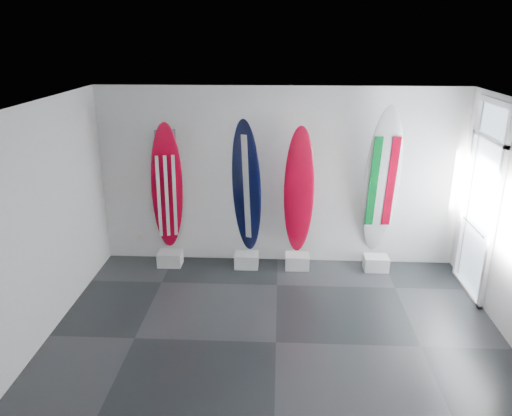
# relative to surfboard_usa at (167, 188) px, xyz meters

# --- Properties ---
(floor) EXTENTS (6.00, 6.00, 0.00)m
(floor) POSITION_rel_surfboard_usa_xyz_m (1.84, -2.28, -1.36)
(floor) COLOR black
(floor) RESTS_ON ground
(ceiling) EXTENTS (6.00, 6.00, 0.00)m
(ceiling) POSITION_rel_surfboard_usa_xyz_m (1.84, -2.28, 1.64)
(ceiling) COLOR white
(ceiling) RESTS_ON wall_back
(wall_back) EXTENTS (6.00, 0.00, 6.00)m
(wall_back) POSITION_rel_surfboard_usa_xyz_m (1.84, 0.22, 0.14)
(wall_back) COLOR silver
(wall_back) RESTS_ON ground
(wall_front) EXTENTS (6.00, 0.00, 6.00)m
(wall_front) POSITION_rel_surfboard_usa_xyz_m (1.84, -4.78, 0.14)
(wall_front) COLOR silver
(wall_front) RESTS_ON ground
(wall_left) EXTENTS (0.00, 5.00, 5.00)m
(wall_left) POSITION_rel_surfboard_usa_xyz_m (-1.16, -2.28, 0.14)
(wall_left) COLOR silver
(wall_left) RESTS_ON ground
(display_block_usa) EXTENTS (0.40, 0.30, 0.24)m
(display_block_usa) POSITION_rel_surfboard_usa_xyz_m (0.00, -0.10, -1.24)
(display_block_usa) COLOR silver
(display_block_usa) RESTS_ON floor
(surfboard_usa) EXTENTS (0.62, 0.56, 2.25)m
(surfboard_usa) POSITION_rel_surfboard_usa_xyz_m (0.00, 0.00, 0.00)
(surfboard_usa) COLOR maroon
(surfboard_usa) RESTS_ON display_block_usa
(display_block_navy) EXTENTS (0.40, 0.30, 0.24)m
(display_block_navy) POSITION_rel_surfboard_usa_xyz_m (1.32, -0.10, -1.24)
(display_block_navy) COLOR silver
(display_block_navy) RESTS_ON floor
(surfboard_navy) EXTENTS (0.59, 0.45, 2.29)m
(surfboard_navy) POSITION_rel_surfboard_usa_xyz_m (1.32, 0.00, 0.02)
(surfboard_navy) COLOR black
(surfboard_navy) RESTS_ON display_block_navy
(display_block_swiss) EXTENTS (0.40, 0.30, 0.24)m
(display_block_swiss) POSITION_rel_surfboard_usa_xyz_m (2.18, -0.10, -1.24)
(display_block_swiss) COLOR silver
(display_block_swiss) RESTS_ON floor
(surfboard_swiss) EXTENTS (0.51, 0.25, 2.19)m
(surfboard_swiss) POSITION_rel_surfboard_usa_xyz_m (2.18, 0.00, -0.03)
(surfboard_swiss) COLOR maroon
(surfboard_swiss) RESTS_ON display_block_swiss
(display_block_italy) EXTENTS (0.40, 0.30, 0.24)m
(display_block_italy) POSITION_rel_surfboard_usa_xyz_m (3.50, -0.10, -1.24)
(display_block_italy) COLOR silver
(display_block_italy) RESTS_ON floor
(surfboard_italy) EXTENTS (0.60, 0.53, 2.55)m
(surfboard_italy) POSITION_rel_surfboard_usa_xyz_m (3.50, 0.00, 0.15)
(surfboard_italy) COLOR silver
(surfboard_italy) RESTS_ON display_block_italy
(wall_outlet) EXTENTS (0.09, 0.02, 0.13)m
(wall_outlet) POSITION_rel_surfboard_usa_xyz_m (-0.61, 0.20, -1.01)
(wall_outlet) COLOR silver
(wall_outlet) RESTS_ON wall_back
(glass_door) EXTENTS (0.12, 1.16, 2.85)m
(glass_door) POSITION_rel_surfboard_usa_xyz_m (4.81, -0.73, 0.06)
(glass_door) COLOR white
(glass_door) RESTS_ON floor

